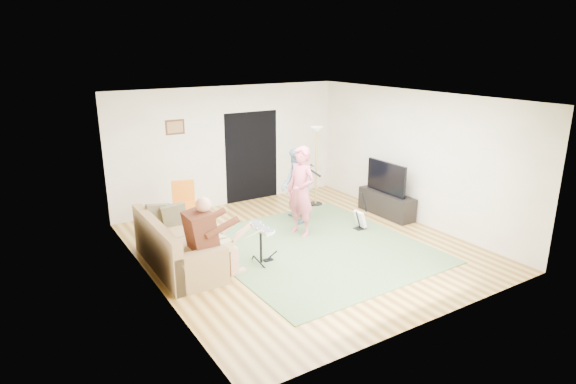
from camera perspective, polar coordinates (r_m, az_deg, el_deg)
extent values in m
plane|color=brown|center=(8.92, 1.74, -6.43)|extent=(6.00, 6.00, 0.00)
plane|color=white|center=(8.23, 1.91, 11.10)|extent=(6.00, 6.00, 0.00)
plane|color=brown|center=(7.49, -16.77, 0.83)|extent=(0.00, 2.05, 2.05)
plane|color=black|center=(11.32, -4.33, 4.20)|extent=(2.10, 0.00, 2.10)
cube|color=#3F2314|center=(10.46, -13.25, 7.49)|extent=(0.42, 0.03, 0.32)
cube|color=#4E6D42|center=(8.85, 3.37, -6.60)|extent=(3.64, 3.92, 0.02)
cube|color=olive|center=(8.29, -12.77, -7.16)|extent=(0.86, 1.71, 0.42)
cube|color=olive|center=(8.10, -15.29, -6.24)|extent=(0.16, 2.12, 0.86)
cube|color=olive|center=(9.10, -14.86, -4.47)|extent=(0.86, 0.20, 0.61)
cube|color=olive|center=(7.43, -10.28, -9.16)|extent=(0.86, 0.20, 0.61)
cube|color=#532617|center=(7.54, -10.31, -4.57)|extent=(0.38, 0.49, 0.62)
sphere|color=tan|center=(7.42, -10.01, -1.51)|extent=(0.24, 0.24, 0.24)
cylinder|color=black|center=(8.13, -3.23, -6.36)|extent=(0.04, 0.04, 0.61)
cube|color=white|center=(8.02, -3.27, -4.44)|extent=(0.12, 0.61, 0.04)
imported|color=#CE5971|center=(9.16, 1.54, 0.04)|extent=(0.56, 0.72, 1.75)
imported|color=#6C869E|center=(9.86, 1.04, 0.72)|extent=(0.78, 0.90, 1.57)
cube|color=black|center=(9.80, 8.48, -4.32)|extent=(0.21, 0.18, 0.03)
cube|color=white|center=(9.72, 8.53, -3.17)|extent=(0.17, 0.25, 0.34)
cylinder|color=black|center=(9.67, 9.02, -1.18)|extent=(0.18, 0.04, 0.44)
cylinder|color=black|center=(11.20, 3.27, -1.41)|extent=(0.33, 0.33, 0.03)
cylinder|color=#A68B47|center=(10.96, 3.34, 2.89)|extent=(0.04, 0.04, 1.72)
cone|color=white|center=(10.78, 3.42, 7.43)|extent=(0.29, 0.29, 0.11)
cube|color=tan|center=(9.44, -12.03, -2.33)|extent=(0.54, 0.54, 0.04)
cube|color=orange|center=(9.52, -12.58, 0.02)|extent=(0.43, 0.18, 0.45)
cube|color=black|center=(10.66, 11.58, -1.38)|extent=(0.40, 1.40, 0.50)
cube|color=black|center=(10.45, 11.58, 1.70)|extent=(0.06, 1.10, 0.67)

